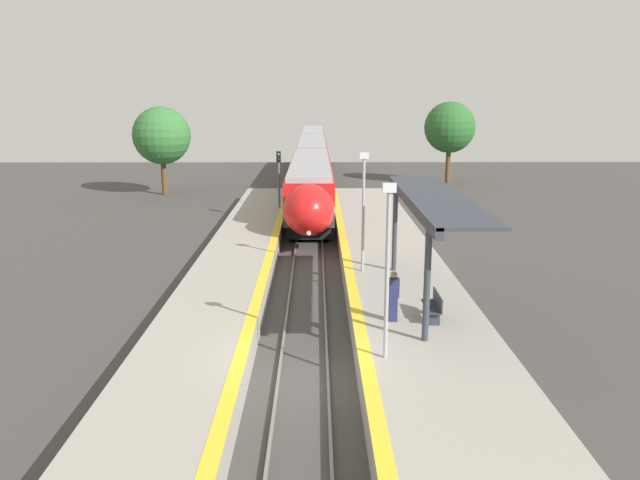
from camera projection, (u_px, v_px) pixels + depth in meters
name	position (u px, v px, depth m)	size (l,w,h in m)	color
ground_plane	(303.00, 383.00, 18.00)	(120.00, 120.00, 0.00)	#423F3D
rail_left	(278.00, 381.00, 17.98)	(0.08, 90.00, 0.15)	slate
rail_right	(328.00, 381.00, 17.99)	(0.08, 90.00, 0.15)	slate
train	(312.00, 158.00, 60.00)	(2.84, 59.86, 3.79)	black
platform_right	(435.00, 368.00, 17.92)	(4.46, 64.00, 0.94)	#9E998E
platform_left	(189.00, 369.00, 17.88)	(3.39, 64.00, 0.94)	#9E998E
platform_bench	(434.00, 306.00, 20.39)	(0.44, 1.49, 0.89)	#2D333D
person_waiting	(393.00, 295.00, 20.14)	(0.36, 0.22, 1.68)	navy
railway_signal	(279.00, 179.00, 40.17)	(0.28, 0.28, 4.59)	#59595E
lamppost_near	(387.00, 260.00, 16.86)	(0.36, 0.20, 4.93)	#9E9EA3
lamppost_mid	(363.00, 204.00, 25.44)	(0.36, 0.20, 4.93)	#9E9EA3
station_canopy	(426.00, 203.00, 21.67)	(2.02, 10.68, 3.79)	#333842
background_tree_left	(162.00, 136.00, 50.70)	(4.69, 4.69, 7.21)	brown
background_tree_right	(450.00, 128.00, 56.92)	(4.64, 4.64, 7.51)	brown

